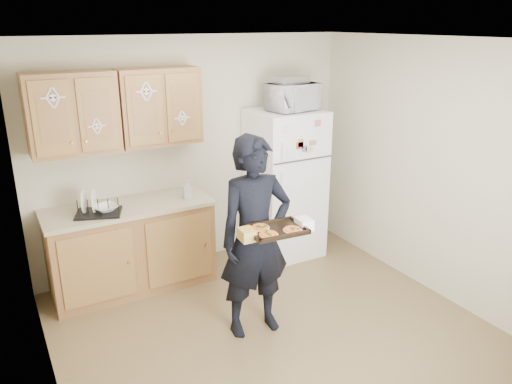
% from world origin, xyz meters
% --- Properties ---
extents(floor, '(3.60, 3.60, 0.00)m').
position_xyz_m(floor, '(0.00, 0.00, 0.00)').
color(floor, brown).
rests_on(floor, ground).
extents(ceiling, '(3.60, 3.60, 0.00)m').
position_xyz_m(ceiling, '(0.00, 0.00, 2.50)').
color(ceiling, silver).
rests_on(ceiling, wall_back).
extents(wall_back, '(3.60, 0.04, 2.50)m').
position_xyz_m(wall_back, '(0.00, 1.80, 1.25)').
color(wall_back, beige).
rests_on(wall_back, floor).
extents(wall_front, '(3.60, 0.04, 2.50)m').
position_xyz_m(wall_front, '(0.00, -1.80, 1.25)').
color(wall_front, beige).
rests_on(wall_front, floor).
extents(wall_left, '(0.04, 3.60, 2.50)m').
position_xyz_m(wall_left, '(-1.80, 0.00, 1.25)').
color(wall_left, beige).
rests_on(wall_left, floor).
extents(wall_right, '(0.04, 3.60, 2.50)m').
position_xyz_m(wall_right, '(1.80, 0.00, 1.25)').
color(wall_right, beige).
rests_on(wall_right, floor).
extents(refrigerator, '(0.75, 0.70, 1.70)m').
position_xyz_m(refrigerator, '(0.95, 1.43, 0.85)').
color(refrigerator, white).
rests_on(refrigerator, floor).
extents(base_cabinet, '(1.60, 0.60, 0.86)m').
position_xyz_m(base_cabinet, '(-0.85, 1.48, 0.43)').
color(base_cabinet, brown).
rests_on(base_cabinet, floor).
extents(countertop, '(1.64, 0.64, 0.04)m').
position_xyz_m(countertop, '(-0.85, 1.48, 0.88)').
color(countertop, '#BFB193').
rests_on(countertop, base_cabinet).
extents(upper_cab_left, '(0.80, 0.33, 0.75)m').
position_xyz_m(upper_cab_left, '(-1.25, 1.61, 1.83)').
color(upper_cab_left, brown).
rests_on(upper_cab_left, wall_back).
extents(upper_cab_right, '(0.80, 0.33, 0.75)m').
position_xyz_m(upper_cab_right, '(-0.43, 1.61, 1.83)').
color(upper_cab_right, brown).
rests_on(upper_cab_right, wall_back).
extents(cereal_box, '(0.20, 0.07, 0.32)m').
position_xyz_m(cereal_box, '(1.47, 1.67, 0.16)').
color(cereal_box, '#EBA852').
rests_on(cereal_box, floor).
extents(person, '(0.68, 0.47, 1.77)m').
position_xyz_m(person, '(-0.11, 0.21, 0.89)').
color(person, black).
rests_on(person, floor).
extents(baking_tray, '(0.47, 0.36, 0.04)m').
position_xyz_m(baking_tray, '(-0.09, -0.08, 1.06)').
color(baking_tray, black).
rests_on(baking_tray, person).
extents(pizza_front_left, '(0.15, 0.15, 0.02)m').
position_xyz_m(pizza_front_left, '(-0.20, -0.15, 1.08)').
color(pizza_front_left, '#D5601A').
rests_on(pizza_front_left, baking_tray).
extents(pizza_front_right, '(0.15, 0.15, 0.02)m').
position_xyz_m(pizza_front_right, '(0.01, -0.17, 1.08)').
color(pizza_front_right, '#D5601A').
rests_on(pizza_front_right, baking_tray).
extents(pizza_back_left, '(0.15, 0.15, 0.02)m').
position_xyz_m(pizza_back_left, '(-0.19, -0.00, 1.08)').
color(pizza_back_left, '#D5601A').
rests_on(pizza_back_left, baking_tray).
extents(microwave, '(0.58, 0.44, 0.29)m').
position_xyz_m(microwave, '(1.00, 1.38, 1.85)').
color(microwave, white).
rests_on(microwave, refrigerator).
extents(foil_pan, '(0.37, 0.27, 0.08)m').
position_xyz_m(foil_pan, '(0.97, 1.41, 2.03)').
color(foil_pan, '#ABAAB0').
rests_on(foil_pan, microwave).
extents(dish_rack, '(0.49, 0.43, 0.16)m').
position_xyz_m(dish_rack, '(-1.16, 1.39, 0.98)').
color(dish_rack, black).
rests_on(dish_rack, countertop).
extents(bowl, '(0.26, 0.26, 0.05)m').
position_xyz_m(bowl, '(-1.09, 1.39, 0.95)').
color(bowl, white).
rests_on(bowl, dish_rack).
extents(soap_bottle, '(0.09, 0.09, 0.19)m').
position_xyz_m(soap_bottle, '(-0.26, 1.40, 1.00)').
color(soap_bottle, white).
rests_on(soap_bottle, countertop).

